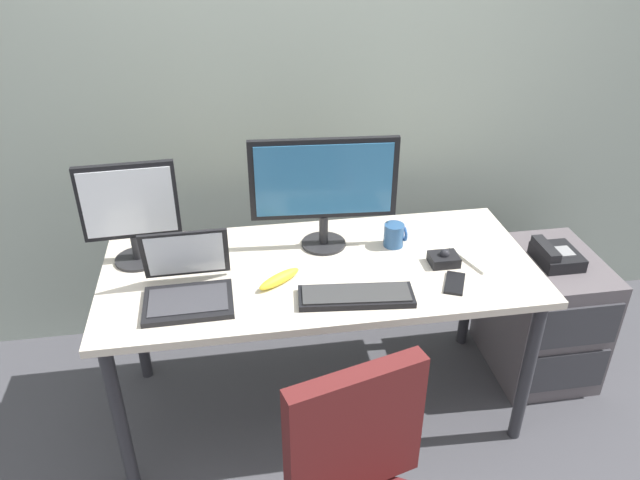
% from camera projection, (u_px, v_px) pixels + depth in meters
% --- Properties ---
extents(ground_plane, '(8.00, 8.00, 0.00)m').
position_uv_depth(ground_plane, '(320.00, 402.00, 2.72)').
color(ground_plane, '#46454B').
extents(back_wall, '(6.00, 0.10, 2.80)m').
position_uv_depth(back_wall, '(294.00, 44.00, 2.63)').
color(back_wall, '#A2AEA0').
rests_on(back_wall, ground).
extents(desk, '(1.66, 0.74, 0.72)m').
position_uv_depth(desk, '(320.00, 282.00, 2.40)').
color(desk, beige).
rests_on(desk, ground).
extents(file_cabinet, '(0.42, 0.53, 0.58)m').
position_uv_depth(file_cabinet, '(542.00, 314.00, 2.81)').
color(file_cabinet, '#5D555A').
rests_on(file_cabinet, ground).
extents(desk_phone, '(0.17, 0.20, 0.09)m').
position_uv_depth(desk_phone, '(555.00, 255.00, 2.63)').
color(desk_phone, black).
rests_on(desk_phone, file_cabinet).
extents(monitor_main, '(0.58, 0.18, 0.46)m').
position_uv_depth(monitor_main, '(324.00, 185.00, 2.37)').
color(monitor_main, '#262628').
rests_on(monitor_main, desk).
extents(monitor_side, '(0.36, 0.18, 0.41)m').
position_uv_depth(monitor_side, '(130.00, 210.00, 2.29)').
color(monitor_side, '#262628').
rests_on(monitor_side, desk).
extents(keyboard, '(0.42, 0.18, 0.03)m').
position_uv_depth(keyboard, '(356.00, 296.00, 2.17)').
color(keyboard, black).
rests_on(keyboard, desk).
extents(laptop, '(0.31, 0.29, 0.23)m').
position_uv_depth(laptop, '(187.00, 284.00, 2.17)').
color(laptop, black).
rests_on(laptop, desk).
extents(trackball_mouse, '(0.11, 0.09, 0.07)m').
position_uv_depth(trackball_mouse, '(444.00, 259.00, 2.37)').
color(trackball_mouse, black).
rests_on(trackball_mouse, desk).
extents(coffee_mug, '(0.09, 0.08, 0.10)m').
position_uv_depth(coffee_mug, '(394.00, 235.00, 2.48)').
color(coffee_mug, '#2D5689').
rests_on(coffee_mug, desk).
extents(paper_notepad, '(0.21, 0.24, 0.01)m').
position_uv_depth(paper_notepad, '(480.00, 256.00, 2.42)').
color(paper_notepad, white).
rests_on(paper_notepad, desk).
extents(cell_phone, '(0.12, 0.16, 0.01)m').
position_uv_depth(cell_phone, '(455.00, 283.00, 2.26)').
color(cell_phone, black).
rests_on(cell_phone, desk).
extents(banana, '(0.18, 0.15, 0.04)m').
position_uv_depth(banana, '(279.00, 279.00, 2.25)').
color(banana, yellow).
rests_on(banana, desk).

